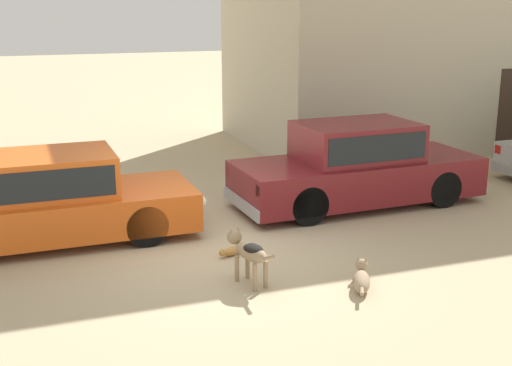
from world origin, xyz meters
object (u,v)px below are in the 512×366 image
at_px(stray_dog_tan, 362,279).
at_px(stray_cat, 232,251).
at_px(parked_sedan_second, 357,165).
at_px(parked_sedan_nearest, 51,198).
at_px(stray_dog_spotted, 248,250).

xyz_separation_m(stray_dog_tan, stray_cat, (-1.23, 1.69, -0.06)).
xyz_separation_m(parked_sedan_second, stray_cat, (-2.95, -1.70, -0.67)).
bearing_deg(parked_sedan_nearest, stray_cat, -33.39).
distance_m(parked_sedan_nearest, stray_dog_tan, 4.92).
bearing_deg(stray_dog_spotted, stray_dog_tan, -133.59).
distance_m(stray_dog_tan, stray_cat, 2.09).
distance_m(parked_sedan_second, stray_dog_tan, 3.85).
bearing_deg(stray_dog_tan, stray_cat, 63.99).
bearing_deg(parked_sedan_nearest, stray_dog_spotted, -48.77).
relative_size(parked_sedan_nearest, stray_dog_tan, 5.29).
bearing_deg(stray_cat, parked_sedan_nearest, -57.53).
height_order(parked_sedan_nearest, stray_dog_spotted, parked_sedan_nearest).
height_order(parked_sedan_nearest, stray_dog_tan, parked_sedan_nearest).
height_order(stray_dog_tan, stray_cat, stray_dog_tan).
xyz_separation_m(parked_sedan_nearest, stray_dog_tan, (3.65, -3.25, -0.56)).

